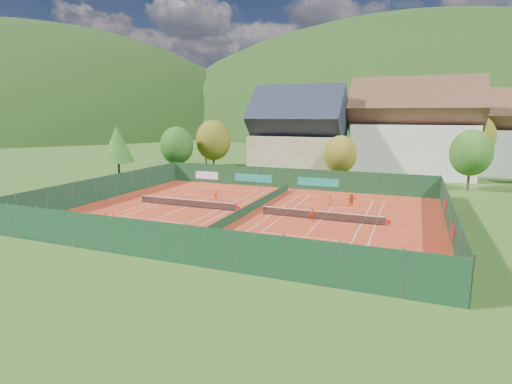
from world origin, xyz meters
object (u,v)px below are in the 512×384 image
object	(u,v)px
ball_hopper	(360,263)
player_right_far_b	(351,200)
hotel_block_b	(495,138)
player_right_near	(312,215)
player_left_near	(113,218)
chalet	(298,138)
hotel_block_a	(412,134)
player_left_far	(216,195)
player_left_mid	(143,225)
player_right_far_a	(330,200)

from	to	relation	value
ball_hopper	player_right_far_b	xyz separation A→B (m)	(-3.61, 20.20, 0.20)
hotel_block_b	player_right_near	xyz separation A→B (m)	(-22.68, -44.91, -5.94)
player_left_near	player_right_far_b	size ratio (longest dim) A/B	0.82
ball_hopper	player_right_far_b	distance (m)	20.52
chalet	hotel_block_a	bearing A→B (deg)	17.53
player_left_near	player_left_far	size ratio (longest dim) A/B	0.85
player_left_far	player_right_near	distance (m)	14.61
player_right_far_b	hotel_block_a	bearing A→B (deg)	-126.32
hotel_block_a	player_left_near	size ratio (longest dim) A/B	17.46
player_right_far_b	ball_hopper	bearing A→B (deg)	75.89
chalet	ball_hopper	distance (m)	45.97
ball_hopper	player_left_near	world-z (taller)	player_left_near
hotel_block_b	ball_hopper	world-z (taller)	hotel_block_b
hotel_block_a	player_right_far_b	world-z (taller)	hotel_block_a
player_right_far_b	player_left_far	bearing A→B (deg)	-12.32
hotel_block_a	player_right_near	size ratio (longest dim) A/B	15.94
player_right_near	player_right_far_b	bearing A→B (deg)	56.85
player_right_far_b	player_left_mid	bearing A→B (deg)	23.04
hotel_block_b	player_left_far	xyz separation A→B (m)	(-36.33, -39.69, -5.89)
ball_hopper	player_right_near	world-z (taller)	player_right_near
hotel_block_a	player_right_near	world-z (taller)	hotel_block_a
player_left_near	player_right_far_b	world-z (taller)	player_right_far_b
player_left_mid	player_left_far	xyz separation A→B (m)	(0.21, 14.41, 0.14)
player_right_far_a	player_right_far_b	size ratio (longest dim) A/B	0.89
player_left_near	hotel_block_b	bearing A→B (deg)	10.71
chalet	hotel_block_b	world-z (taller)	chalet
player_left_far	player_right_far_a	bearing A→B (deg)	-139.76
player_left_near	player_right_near	bearing A→B (deg)	-17.52
player_left_mid	ball_hopper	bearing A→B (deg)	-6.19
player_left_near	hotel_block_a	bearing A→B (deg)	17.48
player_left_near	player_left_mid	size ratio (longest dim) A/B	1.05
ball_hopper	player_left_far	xyz separation A→B (m)	(-19.88, 16.77, 0.17)
ball_hopper	player_right_near	distance (m)	13.13
ball_hopper	player_left_near	bearing A→B (deg)	172.20
chalet	player_right_far_a	bearing A→B (deg)	-65.39
ball_hopper	player_right_far_a	world-z (taller)	player_right_far_a
player_left_far	player_left_mid	bearing A→B (deg)	118.21
hotel_block_a	player_left_mid	world-z (taller)	hotel_block_a
hotel_block_b	player_right_near	bearing A→B (deg)	-116.79
chalet	hotel_block_b	size ratio (longest dim) A/B	0.94
hotel_block_a	player_left_near	xyz separation A→B (m)	(-26.98, -45.10, -6.76)
player_right_near	player_right_far_b	distance (m)	9.04
ball_hopper	player_left_near	distance (m)	24.76
ball_hopper	player_left_mid	xyz separation A→B (m)	(-20.09, 2.36, 0.03)
player_right_far_b	player_right_far_a	bearing A→B (deg)	-8.39
hotel_block_a	player_right_far_b	bearing A→B (deg)	-102.09
hotel_block_b	player_left_far	size ratio (longest dim) A/B	11.93
chalet	player_left_far	bearing A→B (deg)	-97.38
chalet	player_right_far_a	xyz separation A→B (m)	(10.51, -22.95, -5.95)
player_left_near	player_right_far_b	distance (m)	26.86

